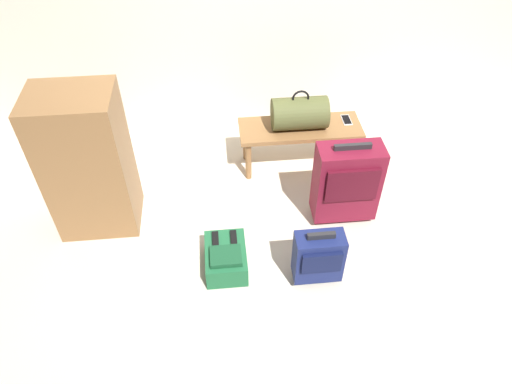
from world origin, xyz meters
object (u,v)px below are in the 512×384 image
suitcase_small_navy (318,257)px  side_cabinet (88,163)px  bench (300,133)px  cell_phone (346,120)px  backpack_green (226,258)px  duffel_bag_olive (300,113)px  suitcase_upright_burgundy (347,182)px

suitcase_small_navy → side_cabinet: (-1.51, 0.73, 0.31)m
bench → cell_phone: (0.39, 0.05, 0.07)m
backpack_green → suitcase_small_navy: bearing=-15.6°
bench → duffel_bag_olive: duffel_bag_olive is taller
cell_phone → suitcase_upright_burgundy: 0.72m
suitcase_small_navy → backpack_green: (-0.60, 0.17, -0.15)m
suitcase_small_navy → side_cabinet: side_cabinet is taller
duffel_bag_olive → backpack_green: duffel_bag_olive is taller
cell_phone → suitcase_small_navy: (-0.47, -1.27, -0.17)m
cell_phone → backpack_green: 1.57m
cell_phone → duffel_bag_olive: bearing=-173.2°
duffel_bag_olive → suitcase_small_navy: bearing=-92.9°
bench → cell_phone: cell_phone is taller
duffel_bag_olive → cell_phone: (0.41, 0.05, -0.13)m
bench → duffel_bag_olive: 0.19m
cell_phone → side_cabinet: size_ratio=0.13×
suitcase_small_navy → backpack_green: size_ratio=1.21×
duffel_bag_olive → suitcase_upright_burgundy: size_ratio=0.63×
cell_phone → side_cabinet: side_cabinet is taller
bench → duffel_bag_olive: (-0.02, 0.00, 0.19)m
suitcase_small_navy → cell_phone: bearing=69.5°
duffel_bag_olive → side_cabinet: bearing=-162.7°
bench → backpack_green: bearing=-122.9°
duffel_bag_olive → side_cabinet: size_ratio=0.40×
bench → suitcase_small_navy: 1.22m
duffel_bag_olive → cell_phone: 0.43m
suitcase_upright_burgundy → backpack_green: size_ratio=1.84×
cell_phone → side_cabinet: 2.06m
duffel_bag_olive → backpack_green: bearing=-122.3°
bench → backpack_green: bench is taller
duffel_bag_olive → suitcase_small_navy: 1.25m
bench → suitcase_upright_burgundy: (0.23, -0.65, 0.02)m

